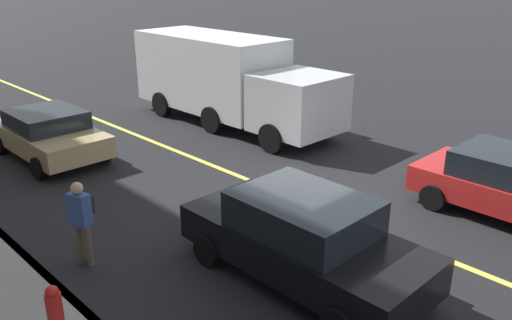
% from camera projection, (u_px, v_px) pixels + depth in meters
% --- Properties ---
extents(ground, '(200.00, 200.00, 0.00)m').
position_uv_depth(ground, '(305.00, 203.00, 12.38)').
color(ground, black).
extents(curb_edge, '(80.00, 0.16, 0.15)m').
position_uv_depth(curb_edge, '(75.00, 305.00, 8.55)').
color(curb_edge, slate).
rests_on(curb_edge, ground).
extents(lane_stripe_center, '(80.00, 0.16, 0.01)m').
position_uv_depth(lane_stripe_center, '(305.00, 203.00, 12.37)').
color(lane_stripe_center, '#D8CC4C').
rests_on(lane_stripe_center, ground).
extents(car_red, '(4.19, 2.12, 1.46)m').
position_uv_depth(car_red, '(511.00, 184.00, 11.55)').
color(car_red, red).
rests_on(car_red, ground).
extents(car_tan, '(4.13, 2.12, 1.40)m').
position_uv_depth(car_tan, '(49.00, 133.00, 15.07)').
color(car_tan, tan).
rests_on(car_tan, ground).
extents(car_black, '(4.62, 2.10, 1.59)m').
position_uv_depth(car_black, '(303.00, 237.00, 9.17)').
color(car_black, black).
rests_on(car_black, ground).
extents(truck_white, '(8.27, 2.58, 3.00)m').
position_uv_depth(truck_white, '(227.00, 78.00, 18.08)').
color(truck_white, silver).
rests_on(truck_white, ground).
extents(pedestrian_with_backpack, '(0.44, 0.44, 1.66)m').
position_uv_depth(pedestrian_with_backpack, '(81.00, 217.00, 9.56)').
color(pedestrian_with_backpack, brown).
rests_on(pedestrian_with_backpack, ground).
extents(traffic_light_mast, '(0.28, 4.93, 6.13)m').
position_uv_depth(traffic_light_mast, '(28.00, 20.00, 10.78)').
color(traffic_light_mast, '#1E3823').
rests_on(traffic_light_mast, ground).
extents(fire_hydrant, '(0.24, 0.24, 0.94)m').
position_uv_depth(fire_hydrant, '(55.00, 313.00, 7.72)').
color(fire_hydrant, red).
rests_on(fire_hydrant, ground).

